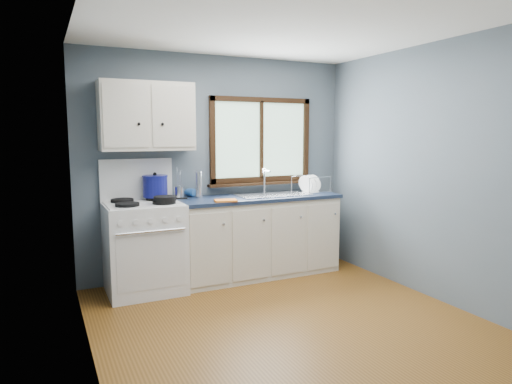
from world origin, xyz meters
name	(u,v)px	position (x,y,z in m)	size (l,w,h in m)	color
floor	(297,330)	(0.00, 0.00, -0.01)	(3.20, 3.60, 0.02)	brown
ceiling	(300,18)	(0.00, 0.00, 2.51)	(3.20, 3.60, 0.02)	white
wall_back	(218,166)	(0.00, 1.81, 1.25)	(3.20, 0.02, 2.50)	slate
wall_front	(505,218)	(0.00, -1.81, 1.25)	(3.20, 0.02, 2.50)	slate
wall_left	(86,192)	(-1.61, 0.00, 1.25)	(0.02, 3.60, 2.50)	slate
wall_right	(444,173)	(1.61, 0.00, 1.25)	(0.02, 3.60, 2.50)	slate
gas_range	(144,245)	(-0.95, 1.47, 0.49)	(0.76, 0.69, 1.36)	white
base_cabinets	(258,240)	(0.36, 1.49, 0.41)	(1.85, 0.60, 0.88)	beige
countertop	(258,198)	(0.36, 1.49, 0.90)	(1.89, 0.64, 0.04)	black
sink	(272,200)	(0.54, 1.49, 0.86)	(0.84, 0.46, 0.44)	silver
window	(261,146)	(0.54, 1.77, 1.48)	(1.36, 0.10, 1.03)	#9EC6A8
upper_cabinets	(147,116)	(-0.85, 1.63, 1.80)	(0.95, 0.35, 0.70)	beige
skillet	(165,198)	(-0.76, 1.31, 0.98)	(0.36, 0.29, 0.04)	black
stockpot	(155,186)	(-0.78, 1.63, 1.08)	(0.32, 0.32, 0.26)	#0E115C
utensil_crock	(179,192)	(-0.52, 1.64, 0.99)	(0.13, 0.13, 0.34)	silver
thermos	(199,185)	(-0.31, 1.61, 1.07)	(0.07, 0.07, 0.30)	silver
soap_bottle	(194,186)	(-0.33, 1.71, 1.04)	(0.09, 0.09, 0.25)	#2A61AF
dish_towel	(226,201)	(-0.13, 1.26, 0.93)	(0.23, 0.17, 0.02)	orange
dish_rack	(310,188)	(1.07, 1.52, 0.97)	(0.47, 0.41, 0.21)	silver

